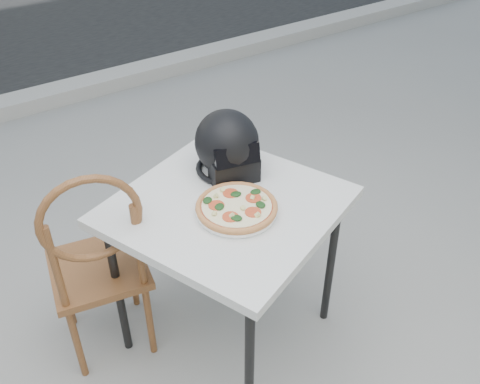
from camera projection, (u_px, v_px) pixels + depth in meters
cafe_table_main at (227, 216)px, 2.14m from camera, size 1.05×1.05×0.77m
plate at (237, 211)px, 2.04m from camera, size 0.41×0.41×0.02m
pizza at (237, 207)px, 2.03m from camera, size 0.37×0.37×0.04m
helmet at (228, 147)px, 2.21m from camera, size 0.32×0.33×0.28m
cafe_chair_main at (97, 257)px, 2.14m from camera, size 0.46×0.46×1.02m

